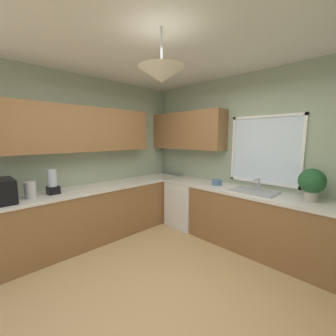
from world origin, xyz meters
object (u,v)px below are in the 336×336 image
at_px(kettle, 30,190).
at_px(blender_appliance, 53,183).
at_px(dishwasher, 186,204).
at_px(bowl, 217,182).
at_px(potted_plant, 312,182).
at_px(sink_assembly, 254,191).

height_order(kettle, blender_appliance, blender_appliance).
relative_size(dishwasher, bowl, 4.91).
relative_size(dishwasher, potted_plant, 2.03).
bearing_deg(blender_appliance, sink_assembly, 48.02).
bearing_deg(blender_appliance, potted_plant, 39.84).
relative_size(potted_plant, blender_appliance, 1.15).
distance_m(dishwasher, potted_plant, 2.10).
relative_size(sink_assembly, blender_appliance, 1.73).
bearing_deg(bowl, dishwasher, -177.32).
distance_m(bowl, blender_appliance, 2.52).
xyz_separation_m(kettle, sink_assembly, (1.92, 2.44, -0.10)).
distance_m(dishwasher, bowl, 0.82).
relative_size(kettle, blender_appliance, 0.61).
bearing_deg(potted_plant, blender_appliance, -140.16).
relative_size(sink_assembly, potted_plant, 1.51).
bearing_deg(potted_plant, kettle, -136.54).
bearing_deg(bowl, sink_assembly, 0.56).
relative_size(dishwasher, sink_assembly, 1.34).
distance_m(sink_assembly, blender_appliance, 2.91).
height_order(sink_assembly, potted_plant, potted_plant).
bearing_deg(dishwasher, kettle, -104.92).
bearing_deg(bowl, potted_plant, 2.14).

